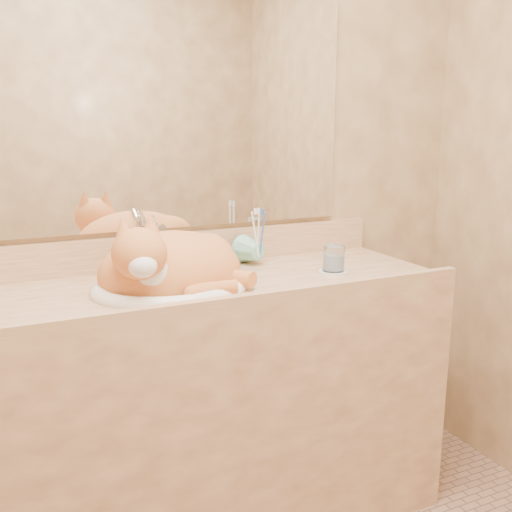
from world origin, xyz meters
name	(u,v)px	position (x,y,z in m)	size (l,w,h in m)	color
wall_back	(168,152)	(0.00, 1.00, 1.25)	(2.40, 0.02, 2.50)	olive
vanity_counter	(200,408)	(0.00, 0.72, 0.42)	(1.60, 0.55, 0.85)	#9A6A45
mirror	(168,109)	(0.00, 0.99, 1.39)	(1.30, 0.02, 0.80)	white
sink_basin	(171,265)	(-0.09, 0.70, 0.92)	(0.47, 0.39, 0.15)	white
faucet	(155,247)	(-0.09, 0.89, 0.94)	(0.05, 0.13, 0.19)	silver
cat	(168,264)	(-0.09, 0.71, 0.93)	(0.45, 0.37, 0.25)	#C8662E
soap_dispenser	(219,246)	(0.11, 0.83, 0.94)	(0.08, 0.08, 0.18)	#79C2A4
toothbrush_cup	(259,253)	(0.28, 0.85, 0.90)	(0.10, 0.10, 0.10)	#79C2A4
toothbrushes	(259,232)	(0.28, 0.85, 0.97)	(0.03, 0.03, 0.21)	white
saucer	(333,272)	(0.46, 0.66, 0.85)	(0.10, 0.10, 0.01)	white
water_glass	(334,258)	(0.46, 0.66, 0.90)	(0.07, 0.07, 0.09)	white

